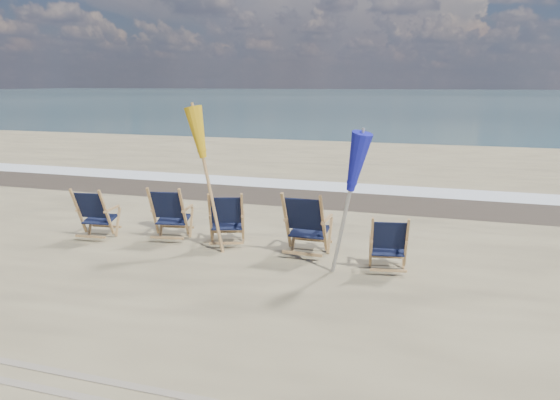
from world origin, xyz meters
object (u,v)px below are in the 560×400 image
at_px(beach_chair_3, 323,227).
at_px(umbrella_yellow, 208,139).
at_px(beach_chair_2, 242,219).
at_px(beach_chair_4, 406,246).
at_px(beach_chair_0, 106,215).
at_px(beach_chair_1, 184,214).
at_px(umbrella_blue, 347,166).

distance_m(beach_chair_3, umbrella_yellow, 2.37).
xyz_separation_m(beach_chair_2, beach_chair_4, (2.83, -0.57, -0.04)).
relative_size(beach_chair_0, beach_chair_4, 1.08).
bearing_deg(umbrella_yellow, beach_chair_0, -177.79).
xyz_separation_m(beach_chair_2, beach_chair_3, (1.50, -0.28, 0.06)).
bearing_deg(beach_chair_2, beach_chair_1, -16.41).
xyz_separation_m(beach_chair_4, umbrella_blue, (-0.86, -0.30, 1.18)).
height_order(beach_chair_2, umbrella_blue, umbrella_blue).
bearing_deg(beach_chair_3, umbrella_yellow, 3.36).
distance_m(beach_chair_0, beach_chair_2, 2.48).
relative_size(beach_chair_2, umbrella_blue, 0.46).
height_order(beach_chair_0, beach_chair_4, beach_chair_0).
relative_size(beach_chair_1, beach_chair_2, 1.03).
bearing_deg(beach_chair_3, beach_chair_4, 168.22).
bearing_deg(beach_chair_2, umbrella_yellow, 19.20).
bearing_deg(umbrella_blue, beach_chair_4, 19.48).
bearing_deg(beach_chair_0, beach_chair_3, 175.56).
xyz_separation_m(beach_chair_2, umbrella_yellow, (-0.44, -0.36, 1.41)).
bearing_deg(umbrella_yellow, umbrella_blue, -12.03).
relative_size(beach_chair_0, beach_chair_3, 0.88).
height_order(beach_chair_4, umbrella_yellow, umbrella_yellow).
bearing_deg(umbrella_yellow, beach_chair_4, -3.69).
relative_size(beach_chair_0, beach_chair_1, 0.96).
relative_size(beach_chair_2, beach_chair_4, 1.09).
bearing_deg(beach_chair_3, beach_chair_1, -3.71).
bearing_deg(umbrella_yellow, beach_chair_1, 155.82).
bearing_deg(beach_chair_3, umbrella_blue, 128.87).
xyz_separation_m(beach_chair_0, beach_chair_4, (5.27, -0.13, -0.04)).
bearing_deg(beach_chair_1, umbrella_yellow, 145.97).
height_order(beach_chair_3, umbrella_yellow, umbrella_yellow).
distance_m(beach_chair_3, beach_chair_4, 1.36).
distance_m(beach_chair_1, umbrella_yellow, 1.56).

